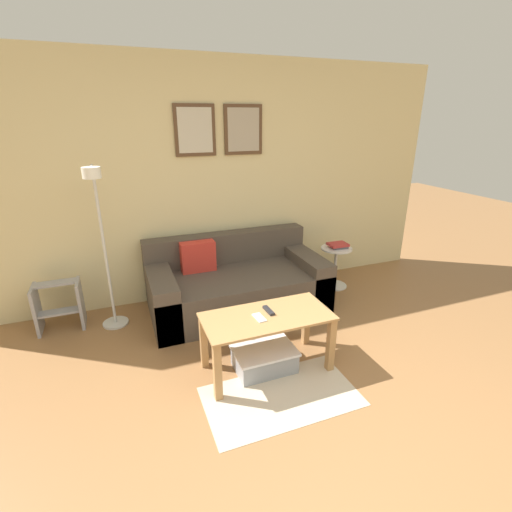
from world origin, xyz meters
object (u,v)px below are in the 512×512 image
at_px(cell_phone, 259,318).
at_px(step_stool, 59,305).
at_px(couch, 236,284).
at_px(side_table, 335,263).
at_px(remote_control, 269,310).
at_px(book_stack, 338,245).
at_px(floor_lamp, 103,240).
at_px(storage_bin, 264,359).
at_px(coffee_table, 267,327).

xyz_separation_m(cell_phone, step_stool, (-1.56, 1.33, -0.24)).
xyz_separation_m(couch, cell_phone, (-0.18, -1.13, 0.23)).
distance_m(side_table, step_stool, 3.03).
distance_m(couch, remote_control, 1.08).
bearing_deg(side_table, step_stool, 177.19).
relative_size(side_table, book_stack, 2.18).
bearing_deg(remote_control, floor_lamp, 136.39).
relative_size(couch, storage_bin, 3.67).
height_order(storage_bin, cell_phone, cell_phone).
height_order(floor_lamp, side_table, floor_lamp).
bearing_deg(storage_bin, coffee_table, 15.66).
relative_size(storage_bin, floor_lamp, 0.32).
xyz_separation_m(couch, step_stool, (-1.74, 0.20, -0.02)).
relative_size(floor_lamp, book_stack, 6.92).
bearing_deg(step_stool, cell_phone, -40.27).
distance_m(book_stack, step_stool, 3.06).
distance_m(remote_control, cell_phone, 0.13).
bearing_deg(step_stool, storage_bin, -39.22).
distance_m(coffee_table, side_table, 1.81).
height_order(remote_control, cell_phone, remote_control).
xyz_separation_m(side_table, cell_phone, (-1.46, -1.18, 0.20)).
height_order(couch, book_stack, couch).
xyz_separation_m(storage_bin, book_stack, (1.43, 1.17, 0.43)).
bearing_deg(floor_lamp, side_table, 1.93).
xyz_separation_m(floor_lamp, remote_control, (1.18, -1.02, -0.42)).
bearing_deg(floor_lamp, coffee_table, -43.16).
relative_size(side_table, cell_phone, 3.56).
distance_m(side_table, remote_control, 1.76).
xyz_separation_m(storage_bin, step_stool, (-1.62, 1.32, 0.15)).
bearing_deg(couch, book_stack, 2.30).
relative_size(side_table, remote_control, 3.32).
height_order(couch, remote_control, couch).
height_order(floor_lamp, book_stack, floor_lamp).
relative_size(floor_lamp, side_table, 3.17).
bearing_deg(couch, floor_lamp, -178.49).
distance_m(floor_lamp, step_stool, 0.86).
height_order(floor_lamp, cell_phone, floor_lamp).
xyz_separation_m(side_table, book_stack, (0.02, -0.00, 0.23)).
height_order(couch, side_table, couch).
height_order(couch, storage_bin, couch).
relative_size(remote_control, step_stool, 0.32).
relative_size(coffee_table, book_stack, 4.47).
height_order(floor_lamp, step_stool, floor_lamp).
height_order(storage_bin, book_stack, book_stack).
distance_m(floor_lamp, remote_control, 1.62).
xyz_separation_m(book_stack, cell_phone, (-1.48, -1.18, -0.03)).
bearing_deg(book_stack, cell_phone, -141.44).
bearing_deg(storage_bin, floor_lamp, 136.14).
relative_size(couch, book_stack, 8.03).
bearing_deg(side_table, book_stack, -0.62).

